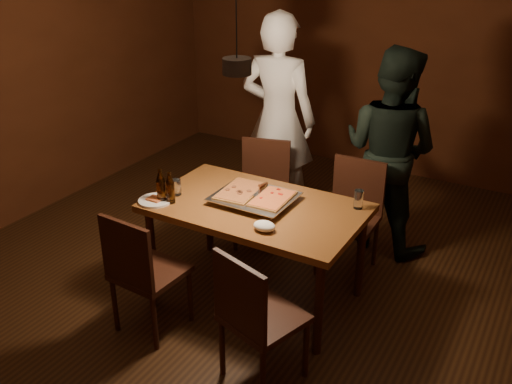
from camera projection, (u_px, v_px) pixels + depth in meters
The scene contains 19 objects.
room_shell at pixel (238, 121), 3.64m from camera, with size 6.00×6.00×6.00m.
dining_table at pixel (256, 214), 4.04m from camera, with size 1.50×0.90×0.75m.
chair_far_left at pixel (263, 183), 4.88m from camera, with size 0.52×0.52×0.49m.
chair_far_right at pixel (353, 206), 4.48m from camera, with size 0.43×0.43×0.49m.
chair_near_left at pixel (140, 265), 3.70m from camera, with size 0.44×0.44×0.49m.
chair_near_right at pixel (254, 309), 3.27m from camera, with size 0.53×0.53×0.49m.
pizza_tray at pixel (254, 199), 4.04m from camera, with size 0.55×0.45×0.05m, color silver.
pizza_meat at pixel (240, 191), 4.09m from camera, with size 0.25×0.40×0.02m, color maroon.
pizza_cheese at pixel (272, 198), 3.97m from camera, with size 0.23×0.36×0.02m, color gold.
spatula at pixel (255, 193), 4.05m from camera, with size 0.09×0.24×0.04m, color silver, non-canonical shape.
beer_bottle_a at pixel (161, 185), 4.01m from camera, with size 0.07×0.07×0.25m.
beer_bottle_b at pixel (170, 188), 3.99m from camera, with size 0.06×0.06×0.23m.
water_glass_left at pixel (176, 187), 4.14m from camera, with size 0.07×0.07×0.12m, color silver.
water_glass_right at pixel (359, 199), 3.94m from camera, with size 0.07×0.07×0.13m, color silver.
plate_slice at pixel (155, 200), 4.05m from camera, with size 0.24×0.24×0.03m.
napkin at pixel (264, 226), 3.66m from camera, with size 0.15×0.11×0.06m, color white.
diner_white at pixel (278, 120), 5.11m from camera, with size 0.70×0.46×1.91m, color white.
diner_dark at pixel (389, 151), 4.68m from camera, with size 0.83×0.65×1.71m, color black.
pendant_lamp at pixel (237, 65), 3.49m from camera, with size 0.18×0.18×1.10m.
Camera 1 is at (1.85, -2.96, 2.53)m, focal length 40.00 mm.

